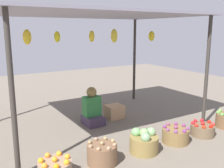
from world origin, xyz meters
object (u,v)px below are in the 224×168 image
(vendor_person, at_px, (92,110))
(basket_potatoes, at_px, (102,154))
(basket_red_tomatoes, at_px, (202,130))
(wooden_crate_near_vendor, at_px, (114,112))
(basket_cabbages, at_px, (144,142))
(basket_purple_onions, at_px, (175,135))

(vendor_person, xyz_separation_m, basket_potatoes, (-0.62, -1.51, -0.15))
(basket_red_tomatoes, relative_size, wooden_crate_near_vendor, 1.16)
(basket_red_tomatoes, height_order, wooden_crate_near_vendor, wooden_crate_near_vendor)
(basket_red_tomatoes, xyz_separation_m, wooden_crate_near_vendor, (-0.87, 1.67, 0.03))
(basket_cabbages, height_order, basket_red_tomatoes, basket_cabbages)
(basket_potatoes, height_order, basket_cabbages, basket_cabbages)
(vendor_person, relative_size, basket_cabbages, 1.71)
(basket_purple_onions, bearing_deg, wooden_crate_near_vendor, 98.09)
(vendor_person, relative_size, basket_purple_onions, 1.69)
(basket_potatoes, xyz_separation_m, basket_cabbages, (0.74, -0.04, 0.02))
(basket_potatoes, bearing_deg, wooden_crate_near_vendor, 52.87)
(basket_cabbages, relative_size, basket_red_tomatoes, 1.05)
(vendor_person, xyz_separation_m, basket_cabbages, (0.12, -1.55, -0.13))
(basket_cabbages, bearing_deg, basket_purple_onions, 0.83)
(basket_purple_onions, xyz_separation_m, basket_red_tomatoes, (0.64, -0.05, -0.02))
(basket_potatoes, height_order, basket_purple_onions, basket_potatoes)
(basket_red_tomatoes, distance_m, wooden_crate_near_vendor, 1.89)
(basket_purple_onions, relative_size, wooden_crate_near_vendor, 1.23)
(basket_red_tomatoes, bearing_deg, vendor_person, 132.68)
(basket_cabbages, bearing_deg, basket_red_tomatoes, -1.53)
(vendor_person, height_order, wooden_crate_near_vendor, vendor_person)
(vendor_person, height_order, basket_red_tomatoes, vendor_person)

